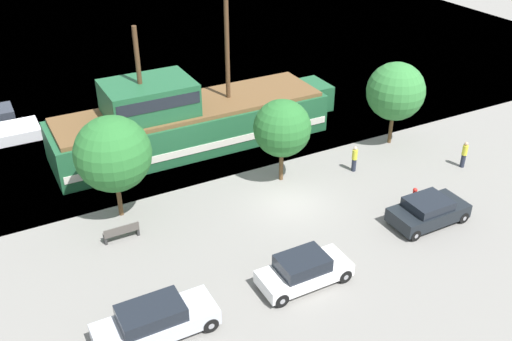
% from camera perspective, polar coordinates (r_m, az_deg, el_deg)
% --- Properties ---
extents(ground_plane, '(160.00, 160.00, 0.00)m').
position_cam_1_polar(ground_plane, '(31.18, 3.38, -3.10)').
color(ground_plane, gray).
extents(water_surface, '(80.00, 80.00, 0.00)m').
position_cam_1_polar(water_surface, '(69.68, -16.23, 14.81)').
color(water_surface, '#33566B').
rests_on(water_surface, ground).
extents(pirate_ship, '(18.83, 4.87, 9.08)m').
position_cam_1_polar(pirate_ship, '(36.43, -6.84, 5.00)').
color(pirate_ship, '#1E5633').
rests_on(pirate_ship, water_surface).
extents(parked_car_curb_front, '(4.07, 1.99, 1.41)m').
position_cam_1_polar(parked_car_curb_front, '(30.40, 16.83, -3.89)').
color(parked_car_curb_front, black).
rests_on(parked_car_curb_front, ground_plane).
extents(parked_car_curb_mid, '(4.86, 1.83, 1.54)m').
position_cam_1_polar(parked_car_curb_mid, '(23.40, -10.09, -14.62)').
color(parked_car_curb_mid, '#B7BCC6').
rests_on(parked_car_curb_mid, ground_plane).
extents(parked_car_curb_rear, '(4.17, 1.82, 1.47)m').
position_cam_1_polar(parked_car_curb_rear, '(25.46, 4.80, -9.92)').
color(parked_car_curb_rear, white).
rests_on(parked_car_curb_rear, ground_plane).
extents(fire_hydrant, '(0.42, 0.25, 0.76)m').
position_cam_1_polar(fire_hydrant, '(32.20, 15.57, -2.24)').
color(fire_hydrant, red).
rests_on(fire_hydrant, ground_plane).
extents(bench_promenade_east, '(1.74, 0.45, 0.85)m').
position_cam_1_polar(bench_promenade_east, '(28.84, -13.31, -6.00)').
color(bench_promenade_east, '#4C4742').
rests_on(bench_promenade_east, ground_plane).
extents(pedestrian_walking_near, '(0.32, 0.32, 1.61)m').
position_cam_1_polar(pedestrian_walking_near, '(34.07, 9.81, 1.17)').
color(pedestrian_walking_near, '#232838').
rests_on(pedestrian_walking_near, ground_plane).
extents(pedestrian_walking_far, '(0.32, 0.32, 1.67)m').
position_cam_1_polar(pedestrian_walking_far, '(36.18, 20.10, 1.53)').
color(pedestrian_walking_far, '#232838').
rests_on(pedestrian_walking_far, ground_plane).
extents(tree_row_east, '(3.86, 3.86, 5.56)m').
position_cam_1_polar(tree_row_east, '(29.07, -14.12, 1.62)').
color(tree_row_east, brown).
rests_on(tree_row_east, ground_plane).
extents(tree_row_mideast, '(3.24, 3.24, 4.91)m').
position_cam_1_polar(tree_row_mideast, '(31.60, 2.63, 4.24)').
color(tree_row_mideast, brown).
rests_on(tree_row_mideast, ground_plane).
extents(tree_row_midwest, '(3.65, 3.65, 5.39)m').
position_cam_1_polar(tree_row_midwest, '(36.75, 13.79, 7.69)').
color(tree_row_midwest, brown).
rests_on(tree_row_midwest, ground_plane).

